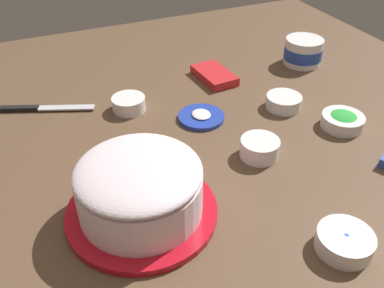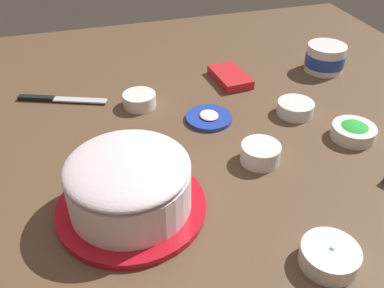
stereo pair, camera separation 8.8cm
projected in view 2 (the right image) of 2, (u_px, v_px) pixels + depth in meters
name	position (u px, v px, depth m)	size (l,w,h in m)	color
ground_plane	(218.00, 134.00, 0.97)	(1.54, 1.54, 0.00)	brown
frosted_cake	(129.00, 187.00, 0.74)	(0.28, 0.28, 0.12)	red
frosting_tub	(325.00, 57.00, 1.22)	(0.11, 0.11, 0.08)	white
frosting_tub_lid	(207.00, 118.00, 1.02)	(0.11, 0.11, 0.02)	#233DAD
spreading_knife	(54.00, 99.00, 1.09)	(0.10, 0.23, 0.01)	silver
sprinkle_bowl_yellow	(139.00, 99.00, 1.06)	(0.08, 0.08, 0.04)	white
sprinkle_bowl_green	(354.00, 131.00, 0.95)	(0.10, 0.10, 0.04)	white
sprinkle_bowl_rainbow	(260.00, 153.00, 0.88)	(0.08, 0.08, 0.04)	white
sprinkle_bowl_orange	(295.00, 108.00, 1.04)	(0.09, 0.09, 0.03)	white
sprinkle_bowl_blue	(330.00, 256.00, 0.67)	(0.10, 0.10, 0.03)	white
candy_box_upper	(230.00, 77.00, 1.18)	(0.14, 0.08, 0.02)	red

